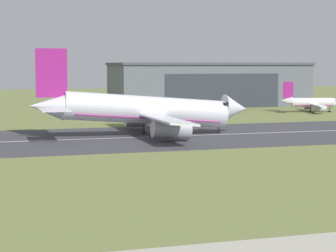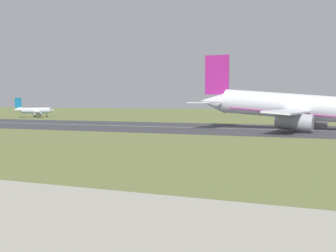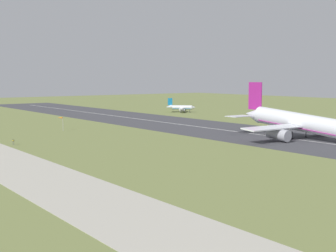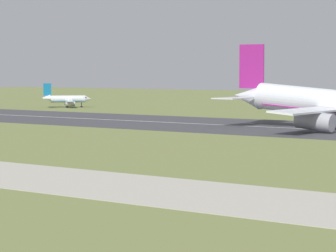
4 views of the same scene
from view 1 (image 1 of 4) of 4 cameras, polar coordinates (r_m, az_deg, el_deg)
The scene contains 3 objects.
hangar_building at distance 252.43m, azimuth 3.61°, elevation 3.65°, with size 75.21×28.69×16.52m.
airplane_landing at distance 145.46m, azimuth -2.02°, elevation 1.32°, with size 50.02×51.84×19.24m.
airplane_parked_west at distance 222.76m, azimuth 12.39°, elevation 1.98°, with size 21.23×24.42×10.08m.
Camera 1 is at (-1.71, -13.26, 15.81)m, focal length 70.00 mm.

